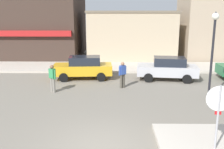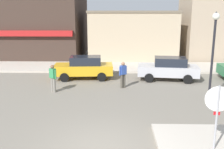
% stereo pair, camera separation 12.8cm
% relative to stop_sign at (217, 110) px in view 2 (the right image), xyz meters
% --- Properties ---
extents(ground_plane, '(160.00, 160.00, 0.00)m').
position_rel_stop_sign_xyz_m(ground_plane, '(-3.73, 0.30, -1.52)').
color(ground_plane, gray).
extents(kerb_far, '(80.00, 4.00, 0.15)m').
position_rel_stop_sign_xyz_m(kerb_far, '(-3.73, 13.58, -1.44)').
color(kerb_far, beige).
rests_on(kerb_far, ground).
extents(stop_sign, '(0.81, 0.13, 2.30)m').
position_rel_stop_sign_xyz_m(stop_sign, '(0.00, 0.00, 0.00)').
color(stop_sign, '#9E9EA3').
rests_on(stop_sign, ground).
extents(lamp_post, '(0.36, 0.36, 4.54)m').
position_rel_stop_sign_xyz_m(lamp_post, '(1.69, 5.51, 1.44)').
color(lamp_post, black).
rests_on(lamp_post, ground).
extents(parked_car_nearest, '(4.11, 2.10, 1.56)m').
position_rel_stop_sign_xyz_m(parked_car_nearest, '(-5.48, 9.90, -0.71)').
color(parked_car_nearest, gold).
rests_on(parked_car_nearest, ground).
extents(parked_car_second, '(4.17, 2.23, 1.56)m').
position_rel_stop_sign_xyz_m(parked_car_second, '(0.29, 9.66, -0.71)').
color(parked_car_second, '#B7B7BC').
rests_on(parked_car_second, ground).
extents(pedestrian_crossing_near, '(0.49, 0.40, 1.61)m').
position_rel_stop_sign_xyz_m(pedestrian_crossing_near, '(-6.86, 6.65, -0.65)').
color(pedestrian_crossing_near, gray).
rests_on(pedestrian_crossing_near, ground).
extents(pedestrian_crossing_far, '(0.50, 0.40, 1.61)m').
position_rel_stop_sign_xyz_m(pedestrian_crossing_far, '(-2.82, 7.63, -0.65)').
color(pedestrian_crossing_far, '#4C473D').
rests_on(pedestrian_crossing_far, ground).
extents(building_corner_shop, '(9.33, 9.74, 7.84)m').
position_rel_stop_sign_xyz_m(building_corner_shop, '(-11.47, 20.19, 2.41)').
color(building_corner_shop, '#3D2D26').
rests_on(building_corner_shop, ground).
extents(building_storefront_left_near, '(8.36, 6.72, 4.67)m').
position_rel_stop_sign_xyz_m(building_storefront_left_near, '(-1.76, 18.79, 0.82)').
color(building_storefront_left_near, tan).
rests_on(building_storefront_left_near, ground).
extents(building_storefront_left_mid, '(5.85, 5.43, 6.57)m').
position_rel_stop_sign_xyz_m(building_storefront_left_mid, '(6.17, 18.56, 1.77)').
color(building_storefront_left_mid, tan).
rests_on(building_storefront_left_mid, ground).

